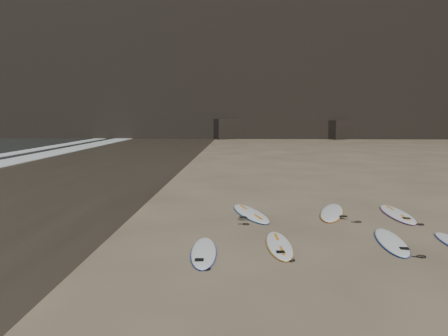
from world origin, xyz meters
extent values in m
plane|color=#897559|center=(0.00, 0.00, 0.00)|extent=(240.00, 240.00, 0.00)
cube|color=#383026|center=(-13.00, 10.00, 0.00)|extent=(12.00, 200.00, 0.01)
cube|color=black|center=(10.00, 60.00, 20.00)|extent=(170.00, 32.00, 40.00)
cube|color=black|center=(8.00, 45.00, 1.16)|extent=(4.23, 4.46, 2.33)
cube|color=black|center=(-6.00, 45.00, 1.25)|extent=(4.49, 4.76, 2.49)
ellipsoid|color=white|center=(-4.56, -0.98, 0.04)|extent=(0.66, 2.26, 0.08)
ellipsoid|color=white|center=(-2.87, -0.39, 0.04)|extent=(0.63, 2.27, 0.08)
ellipsoid|color=white|center=(-0.20, -0.02, 0.04)|extent=(0.79, 2.41, 0.09)
ellipsoid|color=white|center=(-3.46, 2.79, 0.05)|extent=(1.44, 2.75, 0.10)
ellipsoid|color=white|center=(-0.97, 3.04, 0.05)|extent=(1.30, 2.69, 0.09)
ellipsoid|color=white|center=(0.95, 2.89, 0.05)|extent=(0.65, 2.60, 0.09)
camera|label=1|loc=(-3.74, -10.17, 3.01)|focal=35.00mm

